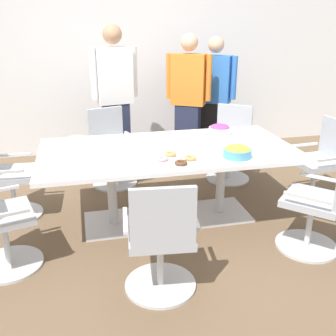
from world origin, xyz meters
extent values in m
cube|color=brown|center=(0.00, 0.00, -0.01)|extent=(10.00, 10.00, 0.01)
cube|color=white|center=(0.00, 2.40, 1.40)|extent=(8.00, 0.10, 2.80)
cube|color=white|center=(0.00, 0.00, 0.73)|extent=(2.40, 1.20, 0.04)
cube|color=silver|center=(-0.55, 0.00, 0.01)|extent=(0.56, 0.56, 0.02)
cylinder|color=silver|center=(-0.55, 0.00, 0.37)|extent=(0.09, 0.09, 0.69)
cube|color=silver|center=(0.55, 0.00, 0.01)|extent=(0.56, 0.56, 0.02)
cylinder|color=silver|center=(0.55, 0.00, 0.37)|extent=(0.09, 0.09, 0.69)
cylinder|color=silver|center=(-0.30, -1.03, 0.01)|extent=(0.59, 0.59, 0.02)
cylinder|color=silver|center=(-0.30, -1.03, 0.23)|extent=(0.05, 0.05, 0.41)
cube|color=#ADB2BC|center=(-0.30, -1.03, 0.46)|extent=(0.51, 0.51, 0.06)
cube|color=#ADB2BC|center=(-0.32, -1.24, 0.70)|extent=(0.44, 0.09, 0.42)
cube|color=silver|center=(-0.54, -1.01, 0.58)|extent=(0.07, 0.37, 0.02)
cube|color=silver|center=(-0.05, -1.06, 0.58)|extent=(0.07, 0.37, 0.02)
cylinder|color=silver|center=(1.08, -0.79, 0.01)|extent=(0.76, 0.76, 0.02)
cylinder|color=silver|center=(1.08, -0.79, 0.23)|extent=(0.05, 0.05, 0.41)
cube|color=#ADB2BC|center=(1.08, -0.79, 0.46)|extent=(0.65, 0.65, 0.06)
cube|color=silver|center=(0.91, -0.96, 0.58)|extent=(0.28, 0.29, 0.02)
cube|color=silver|center=(1.26, -0.62, 0.58)|extent=(0.28, 0.29, 0.02)
cylinder|color=silver|center=(1.65, 0.05, 0.01)|extent=(0.59, 0.59, 0.02)
cylinder|color=silver|center=(1.65, 0.05, 0.23)|extent=(0.05, 0.05, 0.41)
cube|color=#ADB2BC|center=(1.65, 0.05, 0.46)|extent=(0.50, 0.50, 0.06)
cube|color=#ADB2BC|center=(1.86, 0.06, 0.70)|extent=(0.08, 0.44, 0.42)
cube|color=silver|center=(1.67, -0.20, 0.58)|extent=(0.37, 0.06, 0.02)
cube|color=silver|center=(1.63, 0.29, 0.58)|extent=(0.37, 0.06, 0.02)
cylinder|color=silver|center=(0.97, 0.85, 0.01)|extent=(0.75, 0.75, 0.02)
cylinder|color=silver|center=(0.97, 0.85, 0.23)|extent=(0.05, 0.05, 0.41)
cube|color=#ADB2BC|center=(0.97, 0.85, 0.46)|extent=(0.64, 0.64, 0.06)
cube|color=#ADB2BC|center=(1.09, 1.02, 0.70)|extent=(0.38, 0.28, 0.42)
cube|color=silver|center=(1.17, 0.71, 0.58)|extent=(0.23, 0.32, 0.02)
cube|color=silver|center=(0.77, 0.99, 0.58)|extent=(0.23, 0.32, 0.02)
cylinder|color=silver|center=(-0.44, 1.01, 0.01)|extent=(0.68, 0.68, 0.02)
cylinder|color=silver|center=(-0.44, 1.01, 0.23)|extent=(0.05, 0.05, 0.41)
cube|color=#ADB2BC|center=(-0.44, 1.01, 0.46)|extent=(0.58, 0.58, 0.06)
cube|color=#ADB2BC|center=(-0.50, 1.21, 0.70)|extent=(0.43, 0.17, 0.42)
cube|color=silver|center=(-0.20, 1.09, 0.58)|extent=(0.14, 0.36, 0.02)
cube|color=silver|center=(-0.67, 0.94, 0.58)|extent=(0.14, 0.36, 0.02)
cylinder|color=silver|center=(-1.52, 0.41, 0.01)|extent=(0.57, 0.57, 0.02)
cylinder|color=silver|center=(-1.52, 0.41, 0.23)|extent=(0.05, 0.05, 0.41)
cube|color=#ADB2BC|center=(-1.52, 0.41, 0.46)|extent=(0.48, 0.48, 0.06)
cube|color=silver|center=(-1.50, 0.66, 0.58)|extent=(0.37, 0.05, 0.02)
cube|color=silver|center=(-1.53, 0.17, 0.58)|extent=(0.37, 0.05, 0.02)
cylinder|color=silver|center=(-1.45, -0.50, 0.01)|extent=(0.66, 0.66, 0.02)
cylinder|color=silver|center=(-1.45, -0.50, 0.23)|extent=(0.05, 0.05, 0.41)
cube|color=#ADB2BC|center=(-1.45, -0.50, 0.46)|extent=(0.57, 0.57, 0.06)
cube|color=silver|center=(-1.39, -0.73, 0.58)|extent=(0.36, 0.13, 0.02)
cube|color=#232842|center=(-0.33, 1.60, 0.44)|extent=(0.35, 0.25, 0.88)
cube|color=white|center=(-0.33, 1.60, 1.23)|extent=(0.47, 0.30, 0.70)
sphere|color=tan|center=(-0.33, 1.60, 1.73)|extent=(0.24, 0.24, 0.24)
cylinder|color=white|center=(-0.07, 1.65, 1.26)|extent=(0.09, 0.09, 0.63)
cylinder|color=white|center=(-0.59, 1.55, 1.26)|extent=(0.09, 0.09, 0.63)
cube|color=#232842|center=(0.64, 1.56, 0.41)|extent=(0.38, 0.33, 0.83)
cube|color=orange|center=(0.64, 1.56, 1.15)|extent=(0.49, 0.41, 0.65)
sphere|color=#DBAD89|center=(0.64, 1.56, 1.62)|extent=(0.22, 0.22, 0.22)
cylinder|color=orange|center=(0.87, 1.43, 1.19)|extent=(0.11, 0.11, 0.59)
cylinder|color=orange|center=(0.41, 1.69, 1.19)|extent=(0.11, 0.11, 0.59)
cube|color=black|center=(1.05, 1.71, 0.40)|extent=(0.38, 0.35, 0.80)
cube|color=blue|center=(1.05, 1.71, 1.12)|extent=(0.49, 0.43, 0.64)
sphere|color=#DBAD89|center=(1.05, 1.71, 1.58)|extent=(0.22, 0.22, 0.22)
cylinder|color=blue|center=(1.27, 1.56, 1.16)|extent=(0.11, 0.11, 0.57)
cylinder|color=blue|center=(0.84, 1.87, 1.16)|extent=(0.11, 0.11, 0.57)
cylinder|color=white|center=(0.64, 0.34, 0.79)|extent=(0.23, 0.23, 0.08)
ellipsoid|color=#9E3D8E|center=(0.64, 0.34, 0.83)|extent=(0.21, 0.21, 0.07)
cylinder|color=#4C9EC6|center=(0.55, -0.38, 0.79)|extent=(0.25, 0.25, 0.08)
ellipsoid|color=yellow|center=(0.55, -0.38, 0.83)|extent=(0.22, 0.22, 0.07)
cylinder|color=white|center=(-0.01, -0.36, 0.76)|extent=(0.34, 0.34, 0.01)
torus|color=tan|center=(0.11, -0.38, 0.78)|extent=(0.11, 0.11, 0.03)
torus|color=tan|center=(-0.03, -0.24, 0.78)|extent=(0.11, 0.11, 0.03)
torus|color=pink|center=(-0.13, -0.35, 0.78)|extent=(0.11, 0.11, 0.03)
torus|color=brown|center=(0.00, -0.48, 0.78)|extent=(0.11, 0.11, 0.03)
cylinder|color=white|center=(-0.85, 0.40, 0.75)|extent=(0.18, 0.18, 0.01)
cylinder|color=silver|center=(-0.85, 0.40, 0.76)|extent=(0.18, 0.18, 0.01)
cylinder|color=white|center=(-0.85, 0.40, 0.77)|extent=(0.18, 0.18, 0.01)
cylinder|color=silver|center=(-0.85, 0.40, 0.77)|extent=(0.18, 0.18, 0.01)
cylinder|color=white|center=(-0.85, 0.40, 0.78)|extent=(0.18, 0.18, 0.01)
cylinder|color=silver|center=(-0.85, 0.40, 0.78)|extent=(0.18, 0.18, 0.01)
cylinder|color=white|center=(-0.85, 0.40, 0.79)|extent=(0.18, 0.18, 0.01)
cylinder|color=silver|center=(-0.85, 0.40, 0.80)|extent=(0.18, 0.18, 0.01)
cube|color=white|center=(-0.19, 0.00, 0.78)|extent=(0.18, 0.18, 0.06)
camera|label=1|loc=(-0.79, -3.43, 1.90)|focal=41.59mm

